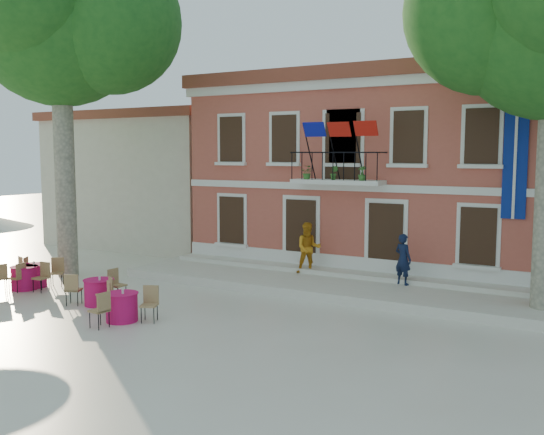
% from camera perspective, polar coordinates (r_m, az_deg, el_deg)
% --- Properties ---
extents(ground, '(90.00, 90.00, 0.00)m').
position_cam_1_polar(ground, '(17.53, -7.44, -8.78)').
color(ground, beige).
rests_on(ground, ground).
extents(main_building, '(13.50, 9.59, 7.50)m').
position_cam_1_polar(main_building, '(24.90, 10.27, 4.39)').
color(main_building, '#BB5443').
rests_on(main_building, ground).
extents(neighbor_west, '(9.40, 9.40, 6.40)m').
position_cam_1_polar(neighbor_west, '(31.49, -9.29, 3.73)').
color(neighbor_west, beige).
rests_on(neighbor_west, ground).
extents(terrace, '(14.00, 3.40, 0.30)m').
position_cam_1_polar(terrace, '(20.18, 4.77, -6.32)').
color(terrace, silver).
rests_on(terrace, ground).
extents(plane_tree_west, '(6.35, 6.35, 12.47)m').
position_cam_1_polar(plane_tree_west, '(23.57, -19.40, 17.33)').
color(plane_tree_west, '#A59E84').
rests_on(plane_tree_west, ground).
extents(pedestrian_navy, '(0.70, 0.58, 1.64)m').
position_cam_1_polar(pedestrian_navy, '(19.74, 12.23, -3.86)').
color(pedestrian_navy, '#0F1933').
rests_on(pedestrian_navy, terrace).
extents(pedestrian_orange, '(1.09, 1.02, 1.79)m').
position_cam_1_polar(pedestrian_orange, '(21.07, 3.46, -2.89)').
color(pedestrian_orange, orange).
rests_on(pedestrian_orange, terrace).
extents(cafe_table_0, '(1.67, 1.87, 0.95)m').
position_cam_1_polar(cafe_table_0, '(21.63, -22.27, -5.17)').
color(cafe_table_0, '#C1125A').
rests_on(cafe_table_0, ground).
extents(cafe_table_1, '(1.87, 1.66, 0.95)m').
position_cam_1_polar(cafe_table_1, '(18.73, -15.99, -6.65)').
color(cafe_table_1, '#C1125A').
rests_on(cafe_table_1, ground).
extents(cafe_table_3, '(1.85, 1.74, 0.95)m').
position_cam_1_polar(cafe_table_3, '(21.91, -21.52, -5.00)').
color(cafe_table_3, '#C1125A').
rests_on(cafe_table_3, ground).
extents(cafe_table_4, '(1.87, 1.70, 0.95)m').
position_cam_1_polar(cafe_table_4, '(16.83, -13.96, -8.04)').
color(cafe_table_4, '#C1125A').
rests_on(cafe_table_4, ground).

